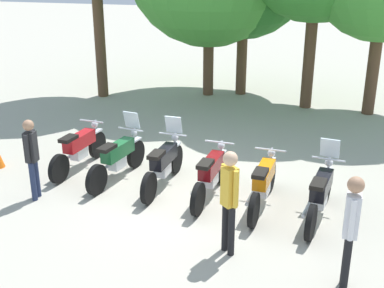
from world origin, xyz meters
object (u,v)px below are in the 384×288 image
motorcycle_3 (211,174)px  person_1 (229,195)px  person_0 (32,154)px  motorcycle_0 (79,148)px  motorcycle_4 (263,183)px  motorcycle_2 (164,163)px  motorcycle_5 (321,193)px  person_2 (351,224)px  motorcycle_1 (118,157)px

motorcycle_3 → person_1: 2.10m
motorcycle_3 → person_0: size_ratio=1.33×
motorcycle_0 → motorcycle_4: size_ratio=1.00×
motorcycle_4 → person_1: 1.86m
motorcycle_0 → motorcycle_4: 4.31m
motorcycle_0 → person_0: bearing=179.9°
motorcycle_4 → person_0: person_0 is taller
motorcycle_3 → person_1: (0.76, -1.88, 0.54)m
motorcycle_2 → person_1: bearing=-136.8°
motorcycle_0 → motorcycle_5: size_ratio=1.00×
motorcycle_4 → motorcycle_2: bearing=84.2°
person_1 → person_2: person_2 is taller
motorcycle_1 → motorcycle_2: (1.06, -0.06, 0.00)m
person_0 → motorcycle_4: bearing=3.0°
motorcycle_5 → motorcycle_4: bearing=88.9°
motorcycle_0 → motorcycle_3: bearing=-94.8°
motorcycle_5 → person_0: 5.53m
person_2 → motorcycle_3: bearing=-41.3°
motorcycle_4 → person_0: 4.51m
person_0 → motorcycle_0: bearing=76.3°
motorcycle_3 → person_0: (-3.33, -1.03, 0.45)m
motorcycle_1 → motorcycle_0: bearing=84.0°
motorcycle_3 → person_2: size_ratio=1.24×
motorcycle_5 → person_2: 2.14m
motorcycle_1 → person_0: bearing=145.7°
motorcycle_5 → person_2: size_ratio=1.23×
motorcycle_1 → person_2: (4.70, -2.60, 0.53)m
motorcycle_5 → person_1: person_1 is taller
person_1 → person_2: (1.82, -0.44, 0.00)m
person_1 → person_0: bearing=-60.0°
motorcycle_0 → motorcycle_4: same height
motorcycle_1 → person_1: person_1 is taller
motorcycle_1 → motorcycle_5: (4.25, -0.57, 0.00)m
motorcycle_3 → motorcycle_4: 1.07m
motorcycle_2 → person_1: 2.82m
motorcycle_1 → person_0: person_0 is taller
motorcycle_5 → person_0: bearing=105.6°
motorcycle_3 → person_1: bearing=-154.6°
motorcycle_2 → person_0: bearing=120.9°
motorcycle_0 → person_2: 6.47m
motorcycle_3 → motorcycle_2: bearing=82.3°
motorcycle_1 → person_0: 1.83m
motorcycle_1 → motorcycle_4: motorcycle_1 is taller
person_0 → person_1: size_ratio=0.93×
motorcycle_2 → motorcycle_4: 2.15m
motorcycle_2 → motorcycle_1: bearing=88.8°
motorcycle_2 → person_2: bearing=-122.7°
person_0 → motorcycle_2: bearing=20.2°
motorcycle_2 → motorcycle_4: bearing=-96.9°
motorcycle_5 → person_0: size_ratio=1.33×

